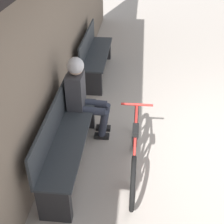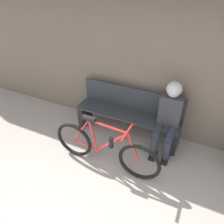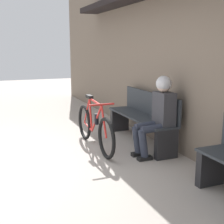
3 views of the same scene
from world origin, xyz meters
name	(u,v)px [view 1 (image 1 of 3)]	position (x,y,z in m)	size (l,w,h in m)	color
storefront_wall	(34,36)	(0.00, 2.89, 1.66)	(12.00, 0.56, 3.20)	#756656
park_bench_near	(65,139)	(-0.26, 2.58, 0.42)	(1.82, 0.42, 0.87)	#2D3338
bicycle	(135,149)	(-0.27, 1.71, 0.34)	(1.70, 0.40, 0.84)	black
person_seated	(82,92)	(0.44, 2.47, 0.71)	(0.34, 0.59, 1.22)	#2D3342
park_bench_far	(95,55)	(2.38, 2.58, 0.42)	(1.68, 0.42, 0.87)	#2D3338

